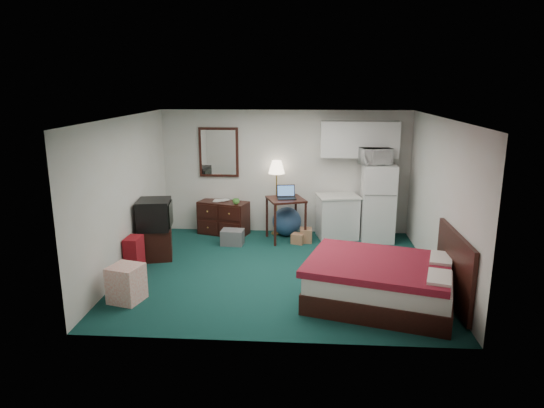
# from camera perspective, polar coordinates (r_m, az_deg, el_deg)

# --- Properties ---
(floor) EXTENTS (5.00, 4.50, 0.01)m
(floor) POSITION_cam_1_polar(r_m,az_deg,el_deg) (8.06, 0.83, -7.90)
(floor) COLOR #0A2B28
(floor) RESTS_ON ground
(ceiling) EXTENTS (5.00, 4.50, 0.01)m
(ceiling) POSITION_cam_1_polar(r_m,az_deg,el_deg) (7.49, 0.90, 10.13)
(ceiling) COLOR beige
(ceiling) RESTS_ON walls
(walls) EXTENTS (5.01, 4.51, 2.50)m
(walls) POSITION_cam_1_polar(r_m,az_deg,el_deg) (7.68, 0.87, 0.78)
(walls) COLOR beige
(walls) RESTS_ON floor
(mirror) EXTENTS (0.80, 0.06, 1.00)m
(mirror) POSITION_cam_1_polar(r_m,az_deg,el_deg) (9.93, -6.28, 6.08)
(mirror) COLOR white
(mirror) RESTS_ON walls
(upper_cabinets) EXTENTS (1.50, 0.35, 0.70)m
(upper_cabinets) POSITION_cam_1_polar(r_m,az_deg,el_deg) (9.66, 10.25, 7.51)
(upper_cabinets) COLOR silver
(upper_cabinets) RESTS_ON walls
(headboard) EXTENTS (0.06, 1.56, 1.00)m
(headboard) POSITION_cam_1_polar(r_m,az_deg,el_deg) (7.13, 20.64, -7.08)
(headboard) COLOR black
(headboard) RESTS_ON walls
(dresser) EXTENTS (1.08, 0.73, 0.68)m
(dresser) POSITION_cam_1_polar(r_m,az_deg,el_deg) (9.95, -5.71, -1.62)
(dresser) COLOR black
(dresser) RESTS_ON floor
(floor_lamp) EXTENTS (0.37, 0.37, 1.52)m
(floor_lamp) POSITION_cam_1_polar(r_m,az_deg,el_deg) (9.79, 0.54, 0.73)
(floor_lamp) COLOR tan
(floor_lamp) RESTS_ON floor
(desk) EXTENTS (0.85, 0.85, 0.84)m
(desk) POSITION_cam_1_polar(r_m,az_deg,el_deg) (9.49, 1.63, -1.80)
(desk) COLOR black
(desk) RESTS_ON floor
(exercise_ball) EXTENTS (0.68, 0.68, 0.58)m
(exercise_ball) POSITION_cam_1_polar(r_m,az_deg,el_deg) (9.81, 1.75, -2.06)
(exercise_ball) COLOR #2E5181
(exercise_ball) RESTS_ON floor
(kitchen_counter) EXTENTS (0.85, 0.71, 0.83)m
(kitchen_counter) POSITION_cam_1_polar(r_m,az_deg,el_deg) (9.75, 7.69, -1.54)
(kitchen_counter) COLOR silver
(kitchen_counter) RESTS_ON floor
(fridge) EXTENTS (0.62, 0.62, 1.50)m
(fridge) POSITION_cam_1_polar(r_m,az_deg,el_deg) (9.64, 12.35, 0.14)
(fridge) COLOR white
(fridge) RESTS_ON floor
(bed) EXTENTS (2.26, 1.97, 0.61)m
(bed) POSITION_cam_1_polar(r_m,az_deg,el_deg) (7.00, 12.62, -9.02)
(bed) COLOR maroon
(bed) RESTS_ON floor
(tv_stand) EXTENTS (0.68, 0.71, 0.54)m
(tv_stand) POSITION_cam_1_polar(r_m,az_deg,el_deg) (8.82, -13.49, -4.47)
(tv_stand) COLOR black
(tv_stand) RESTS_ON floor
(suitcase) EXTENTS (0.24, 0.37, 0.59)m
(suitcase) POSITION_cam_1_polar(r_m,az_deg,el_deg) (8.24, -15.90, -5.76)
(suitcase) COLOR maroon
(suitcase) RESTS_ON floor
(retail_box) EXTENTS (0.52, 0.52, 0.53)m
(retail_box) POSITION_cam_1_polar(r_m,az_deg,el_deg) (7.23, -16.77, -8.94)
(retail_box) COLOR white
(retail_box) RESTS_ON floor
(file_bin) EXTENTS (0.43, 0.34, 0.29)m
(file_bin) POSITION_cam_1_polar(r_m,az_deg,el_deg) (9.32, -4.68, -3.91)
(file_bin) COLOR #5F5F62
(file_bin) RESTS_ON floor
(cardboard_box_a) EXTENTS (0.29, 0.26, 0.20)m
(cardboard_box_a) POSITION_cam_1_polar(r_m,az_deg,el_deg) (9.38, 3.08, -4.08)
(cardboard_box_a) COLOR #89644C
(cardboard_box_a) RESTS_ON floor
(cardboard_box_b) EXTENTS (0.23, 0.27, 0.27)m
(cardboard_box_b) POSITION_cam_1_polar(r_m,az_deg,el_deg) (9.47, 4.01, -3.68)
(cardboard_box_b) COLOR #89644C
(cardboard_box_b) RESTS_ON floor
(laptop) EXTENTS (0.40, 0.34, 0.24)m
(laptop) POSITION_cam_1_polar(r_m,az_deg,el_deg) (9.33, 1.73, 1.35)
(laptop) COLOR black
(laptop) RESTS_ON desk
(crt_tv) EXTENTS (0.64, 0.68, 0.52)m
(crt_tv) POSITION_cam_1_polar(r_m,az_deg,el_deg) (8.64, -13.68, -1.18)
(crt_tv) COLOR black
(crt_tv) RESTS_ON tv_stand
(microwave) EXTENTS (0.63, 0.45, 0.39)m
(microwave) POSITION_cam_1_polar(r_m,az_deg,el_deg) (9.47, 12.07, 5.74)
(microwave) COLOR white
(microwave) RESTS_ON fridge
(book_a) EXTENTS (0.17, 0.03, 0.23)m
(book_a) POSITION_cam_1_polar(r_m,az_deg,el_deg) (9.92, -6.88, 1.01)
(book_a) COLOR #89644C
(book_a) RESTS_ON dresser
(book_b) EXTENTS (0.14, 0.11, 0.21)m
(book_b) POSITION_cam_1_polar(r_m,az_deg,el_deg) (9.96, -6.04, 1.04)
(book_b) COLOR #89644C
(book_b) RESTS_ON dresser
(mug) EXTENTS (0.17, 0.17, 0.14)m
(mug) POSITION_cam_1_polar(r_m,az_deg,el_deg) (9.62, -4.26, 0.38)
(mug) COLOR #4E963B
(mug) RESTS_ON dresser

